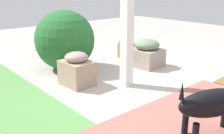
{
  "coord_description": "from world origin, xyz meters",
  "views": [
    {
      "loc": [
        -1.99,
        2.31,
        1.24
      ],
      "look_at": [
        0.37,
        0.28,
        0.28
      ],
      "focal_mm": 42.07,
      "sensor_mm": 36.0,
      "label": 1
    }
  ],
  "objects_px": {
    "round_shrub": "(65,40)",
    "terracotta_pot_spiky": "(126,43)",
    "stone_planter_mid": "(77,70)",
    "dog": "(219,101)",
    "stone_planter_nearest": "(147,53)"
  },
  "relations": [
    {
      "from": "stone_planter_nearest",
      "to": "stone_planter_mid",
      "type": "bearing_deg",
      "value": 89.14
    },
    {
      "from": "stone_planter_mid",
      "to": "round_shrub",
      "type": "xyz_separation_m",
      "value": [
        0.71,
        -0.26,
        0.25
      ]
    },
    {
      "from": "stone_planter_mid",
      "to": "terracotta_pot_spiky",
      "type": "xyz_separation_m",
      "value": [
        0.61,
        -1.46,
        0.06
      ]
    },
    {
      "from": "stone_planter_nearest",
      "to": "stone_planter_mid",
      "type": "height_order",
      "value": "same"
    },
    {
      "from": "round_shrub",
      "to": "dog",
      "type": "relative_size",
      "value": 1.16
    },
    {
      "from": "terracotta_pot_spiky",
      "to": "dog",
      "type": "xyz_separation_m",
      "value": [
        -2.42,
        1.23,
        0.06
      ]
    },
    {
      "from": "round_shrub",
      "to": "stone_planter_mid",
      "type": "bearing_deg",
      "value": 159.82
    },
    {
      "from": "dog",
      "to": "stone_planter_nearest",
      "type": "bearing_deg",
      "value": -31.22
    },
    {
      "from": "dog",
      "to": "stone_planter_mid",
      "type": "bearing_deg",
      "value": 7.28
    },
    {
      "from": "stone_planter_nearest",
      "to": "stone_planter_mid",
      "type": "xyz_separation_m",
      "value": [
        0.02,
        1.31,
        -0.01
      ]
    },
    {
      "from": "stone_planter_nearest",
      "to": "dog",
      "type": "distance_m",
      "value": 2.09
    },
    {
      "from": "stone_planter_mid",
      "to": "dog",
      "type": "bearing_deg",
      "value": -172.72
    },
    {
      "from": "terracotta_pot_spiky",
      "to": "round_shrub",
      "type": "bearing_deg",
      "value": 85.51
    },
    {
      "from": "round_shrub",
      "to": "terracotta_pot_spiky",
      "type": "relative_size",
      "value": 1.63
    },
    {
      "from": "round_shrub",
      "to": "dog",
      "type": "bearing_deg",
      "value": 179.33
    }
  ]
}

